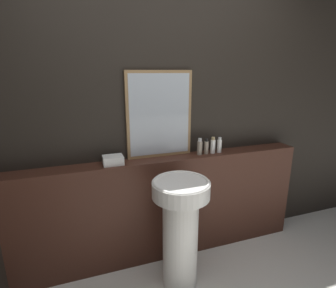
{
  "coord_description": "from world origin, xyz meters",
  "views": [
    {
      "loc": [
        -0.7,
        -0.69,
        1.67
      ],
      "look_at": [
        -0.02,
        1.25,
        1.1
      ],
      "focal_mm": 28.0,
      "sensor_mm": 36.0,
      "label": 1
    }
  ],
  "objects_px": {
    "pedestal_sink": "(180,225)",
    "conditioner_bottle": "(206,147)",
    "shampoo_bottle": "(200,147)",
    "body_wash_bottle": "(219,145)",
    "towel_stack": "(113,160)",
    "lotion_bottle": "(213,146)",
    "mirror": "(159,115)"
  },
  "relations": [
    {
      "from": "pedestal_sink",
      "to": "conditioner_bottle",
      "type": "xyz_separation_m",
      "value": [
        0.4,
        0.39,
        0.49
      ]
    },
    {
      "from": "shampoo_bottle",
      "to": "body_wash_bottle",
      "type": "height_order",
      "value": "shampoo_bottle"
    },
    {
      "from": "pedestal_sink",
      "to": "conditioner_bottle",
      "type": "bearing_deg",
      "value": 43.98
    },
    {
      "from": "conditioner_bottle",
      "to": "body_wash_bottle",
      "type": "relative_size",
      "value": 0.99
    },
    {
      "from": "body_wash_bottle",
      "to": "towel_stack",
      "type": "bearing_deg",
      "value": 180.0
    },
    {
      "from": "towel_stack",
      "to": "lotion_bottle",
      "type": "bearing_deg",
      "value": 0.0
    },
    {
      "from": "pedestal_sink",
      "to": "mirror",
      "type": "height_order",
      "value": "mirror"
    },
    {
      "from": "mirror",
      "to": "shampoo_bottle",
      "type": "bearing_deg",
      "value": -12.51
    },
    {
      "from": "pedestal_sink",
      "to": "conditioner_bottle",
      "type": "height_order",
      "value": "conditioner_bottle"
    },
    {
      "from": "towel_stack",
      "to": "lotion_bottle",
      "type": "distance_m",
      "value": 0.91
    },
    {
      "from": "mirror",
      "to": "body_wash_bottle",
      "type": "relative_size",
      "value": 5.18
    },
    {
      "from": "pedestal_sink",
      "to": "conditioner_bottle",
      "type": "distance_m",
      "value": 0.74
    },
    {
      "from": "conditioner_bottle",
      "to": "lotion_bottle",
      "type": "xyz_separation_m",
      "value": [
        0.07,
        0.0,
        0.0
      ]
    },
    {
      "from": "towel_stack",
      "to": "conditioner_bottle",
      "type": "bearing_deg",
      "value": 0.0
    },
    {
      "from": "lotion_bottle",
      "to": "pedestal_sink",
      "type": "bearing_deg",
      "value": -140.34
    },
    {
      "from": "mirror",
      "to": "towel_stack",
      "type": "relative_size",
      "value": 4.55
    },
    {
      "from": "towel_stack",
      "to": "conditioner_bottle",
      "type": "relative_size",
      "value": 1.15
    },
    {
      "from": "mirror",
      "to": "lotion_bottle",
      "type": "height_order",
      "value": "mirror"
    },
    {
      "from": "mirror",
      "to": "body_wash_bottle",
      "type": "bearing_deg",
      "value": -8.03
    },
    {
      "from": "pedestal_sink",
      "to": "conditioner_bottle",
      "type": "relative_size",
      "value": 6.4
    },
    {
      "from": "shampoo_bottle",
      "to": "lotion_bottle",
      "type": "xyz_separation_m",
      "value": [
        0.13,
        0.0,
        0.0
      ]
    },
    {
      "from": "conditioner_bottle",
      "to": "lotion_bottle",
      "type": "height_order",
      "value": "lotion_bottle"
    },
    {
      "from": "conditioner_bottle",
      "to": "pedestal_sink",
      "type": "bearing_deg",
      "value": -136.02
    },
    {
      "from": "conditioner_bottle",
      "to": "body_wash_bottle",
      "type": "xyz_separation_m",
      "value": [
        0.13,
        -0.0,
        0.0
      ]
    },
    {
      "from": "pedestal_sink",
      "to": "lotion_bottle",
      "type": "distance_m",
      "value": 0.78
    },
    {
      "from": "mirror",
      "to": "conditioner_bottle",
      "type": "xyz_separation_m",
      "value": [
        0.42,
        -0.08,
        -0.3
      ]
    },
    {
      "from": "lotion_bottle",
      "to": "conditioner_bottle",
      "type": "bearing_deg",
      "value": 180.0
    },
    {
      "from": "conditioner_bottle",
      "to": "body_wash_bottle",
      "type": "bearing_deg",
      "value": -0.0
    },
    {
      "from": "shampoo_bottle",
      "to": "body_wash_bottle",
      "type": "bearing_deg",
      "value": 0.0
    },
    {
      "from": "mirror",
      "to": "towel_stack",
      "type": "bearing_deg",
      "value": -169.51
    },
    {
      "from": "towel_stack",
      "to": "lotion_bottle",
      "type": "xyz_separation_m",
      "value": [
        0.9,
        0.0,
        0.04
      ]
    },
    {
      "from": "mirror",
      "to": "lotion_bottle",
      "type": "bearing_deg",
      "value": -9.14
    }
  ]
}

